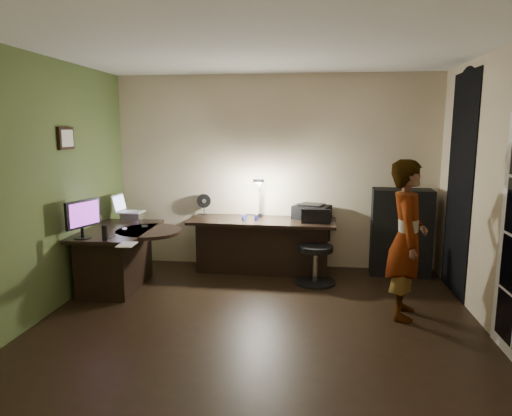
# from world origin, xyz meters

# --- Properties ---
(floor) EXTENTS (4.50, 4.00, 0.01)m
(floor) POSITION_xyz_m (0.00, 0.00, -0.01)
(floor) COLOR black
(floor) RESTS_ON ground
(ceiling) EXTENTS (4.50, 4.00, 0.01)m
(ceiling) POSITION_xyz_m (0.00, 0.00, 2.71)
(ceiling) COLOR silver
(ceiling) RESTS_ON floor
(wall_back) EXTENTS (4.50, 0.01, 2.70)m
(wall_back) POSITION_xyz_m (0.00, 2.00, 1.35)
(wall_back) COLOR #C1AF8C
(wall_back) RESTS_ON floor
(wall_front) EXTENTS (4.50, 0.01, 2.70)m
(wall_front) POSITION_xyz_m (0.00, -2.00, 1.35)
(wall_front) COLOR #C1AF8C
(wall_front) RESTS_ON floor
(wall_left) EXTENTS (0.01, 4.00, 2.70)m
(wall_left) POSITION_xyz_m (-2.25, 0.00, 1.35)
(wall_left) COLOR #C1AF8C
(wall_left) RESTS_ON floor
(wall_right) EXTENTS (0.01, 4.00, 2.70)m
(wall_right) POSITION_xyz_m (2.25, 0.00, 1.35)
(wall_right) COLOR #C1AF8C
(wall_right) RESTS_ON floor
(green_wall_overlay) EXTENTS (0.00, 4.00, 2.70)m
(green_wall_overlay) POSITION_xyz_m (-2.24, 0.00, 1.35)
(green_wall_overlay) COLOR #495C2C
(green_wall_overlay) RESTS_ON floor
(arched_doorway) EXTENTS (0.01, 0.90, 2.60)m
(arched_doorway) POSITION_xyz_m (2.24, 1.15, 1.30)
(arched_doorway) COLOR black
(arched_doorway) RESTS_ON floor
(framed_picture) EXTENTS (0.04, 0.30, 0.25)m
(framed_picture) POSITION_xyz_m (-2.22, 0.45, 1.85)
(framed_picture) COLOR black
(framed_picture) RESTS_ON wall_left
(desk_left) EXTENTS (0.84, 1.31, 0.74)m
(desk_left) POSITION_xyz_m (-1.83, 0.82, 0.37)
(desk_left) COLOR black
(desk_left) RESTS_ON floor
(desk_right) EXTENTS (2.00, 0.77, 0.74)m
(desk_right) POSITION_xyz_m (-0.13, 1.63, 0.37)
(desk_right) COLOR black
(desk_right) RESTS_ON floor
(cabinet) EXTENTS (0.80, 0.44, 1.17)m
(cabinet) POSITION_xyz_m (1.73, 1.78, 0.58)
(cabinet) COLOR black
(cabinet) RESTS_ON floor
(laptop_stand) EXTENTS (0.27, 0.23, 0.10)m
(laptop_stand) POSITION_xyz_m (-1.90, 1.41, 0.79)
(laptop_stand) COLOR silver
(laptop_stand) RESTS_ON desk_left
(laptop) EXTENTS (0.36, 0.34, 0.24)m
(laptop) POSITION_xyz_m (-1.90, 1.41, 0.96)
(laptop) COLOR silver
(laptop) RESTS_ON laptop_stand
(monitor) EXTENTS (0.24, 0.49, 0.32)m
(monitor) POSITION_xyz_m (-2.02, 0.32, 0.90)
(monitor) COLOR black
(monitor) RESTS_ON desk_left
(mouse) EXTENTS (0.06, 0.08, 0.03)m
(mouse) POSITION_xyz_m (-1.73, 0.79, 0.75)
(mouse) COLOR silver
(mouse) RESTS_ON desk_left
(phone) EXTENTS (0.12, 0.16, 0.01)m
(phone) POSITION_xyz_m (-1.56, 1.02, 0.74)
(phone) COLOR black
(phone) RESTS_ON desk_left
(pen) EXTENTS (0.01, 0.16, 0.01)m
(pen) POSITION_xyz_m (-1.71, 0.40, 0.74)
(pen) COLOR black
(pen) RESTS_ON desk_left
(speaker) EXTENTS (0.08, 0.08, 0.18)m
(speaker) POSITION_xyz_m (-1.73, 0.26, 0.83)
(speaker) COLOR black
(speaker) RESTS_ON desk_left
(notepad) EXTENTS (0.18, 0.24, 0.01)m
(notepad) POSITION_xyz_m (-1.42, 0.09, 0.74)
(notepad) COLOR silver
(notepad) RESTS_ON desk_left
(desk_fan) EXTENTS (0.22, 0.16, 0.30)m
(desk_fan) POSITION_xyz_m (-1.01, 1.92, 0.89)
(desk_fan) COLOR black
(desk_fan) RESTS_ON desk_right
(headphones) EXTENTS (0.23, 0.15, 0.10)m
(headphones) POSITION_xyz_m (-0.29, 1.57, 0.78)
(headphones) COLOR #2C3497
(headphones) RESTS_ON desk_right
(printer) EXTENTS (0.56, 0.50, 0.21)m
(printer) POSITION_xyz_m (0.53, 1.80, 0.84)
(printer) COLOR black
(printer) RESTS_ON desk_right
(desk_lamp) EXTENTS (0.16, 0.27, 0.58)m
(desk_lamp) POSITION_xyz_m (-0.18, 1.79, 1.02)
(desk_lamp) COLOR black
(desk_lamp) RESTS_ON desk_right
(office_chair) EXTENTS (0.53, 0.53, 0.93)m
(office_chair) POSITION_xyz_m (0.59, 1.26, 0.46)
(office_chair) COLOR black
(office_chair) RESTS_ON floor
(person) EXTENTS (0.49, 0.65, 1.65)m
(person) POSITION_xyz_m (1.50, 0.33, 0.83)
(person) COLOR #D8A88C
(person) RESTS_ON floor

